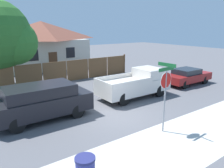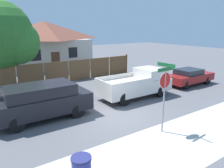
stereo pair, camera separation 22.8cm
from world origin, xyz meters
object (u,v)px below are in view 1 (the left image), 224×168
Objects in this scene: parked_sedan at (187,76)px; stop_sign at (166,86)px; house at (42,44)px; red_suv at (42,101)px; orange_pickup at (136,84)px.

stop_sign is at bearing -149.90° from parked_sedan.
house reaches higher than red_suv.
red_suv is at bearing 127.43° from stop_sign.
red_suv is at bearing -179.53° from orange_pickup.
orange_pickup is (1.31, -14.40, -1.77)m from house.
orange_pickup is at bearing 58.45° from stop_sign.
parked_sedan is (11.75, 0.00, -0.28)m from red_suv.
house is at bearing 83.23° from stop_sign.
house reaches higher than orange_pickup.
stop_sign is at bearing -48.57° from red_suv.
stop_sign is (3.88, -4.47, 1.14)m from red_suv.
orange_pickup reaches higher than red_suv.
red_suv is 6.26m from orange_pickup.
orange_pickup is at bearing -84.82° from house.
red_suv is 11.76m from parked_sedan.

